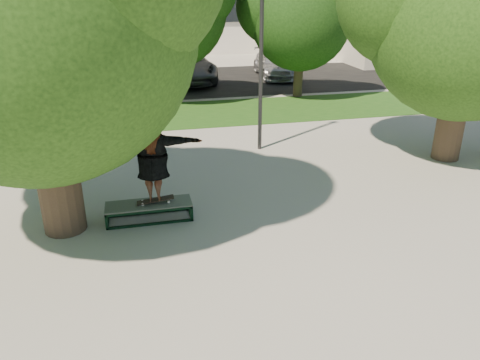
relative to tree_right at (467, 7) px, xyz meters
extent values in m
plane|color=gray|center=(-5.92, -3.08, -4.09)|extent=(120.00, 120.00, 0.00)
cube|color=#174814|center=(-4.92, 6.42, -4.08)|extent=(30.00, 4.00, 0.02)
cube|color=black|center=(-5.92, 12.92, -4.09)|extent=(40.00, 8.00, 0.01)
cylinder|color=#38281E|center=(-10.12, -2.08, -2.49)|extent=(0.84, 0.84, 3.20)
sphere|color=#1A3C10|center=(-10.12, -2.08, -0.02)|extent=(5.80, 5.80, 5.80)
cylinder|color=#38281E|center=(0.08, -0.08, -2.59)|extent=(0.76, 0.76, 3.00)
sphere|color=#1A3C10|center=(0.08, -0.08, -0.31)|extent=(5.20, 5.20, 5.20)
cylinder|color=#38281E|center=(-12.42, 7.92, -2.69)|extent=(0.44, 0.44, 2.80)
sphere|color=black|center=(-12.42, 7.92, -0.63)|extent=(4.40, 4.40, 4.40)
cylinder|color=#38281E|center=(-6.92, 8.92, -2.59)|extent=(0.50, 0.50, 3.00)
sphere|color=black|center=(-6.92, 8.92, -0.37)|extent=(4.80, 4.80, 4.80)
cylinder|color=#38281E|center=(-1.42, 8.42, -2.79)|extent=(0.40, 0.40, 2.60)
sphere|color=black|center=(-1.42, 8.42, -0.86)|extent=(4.20, 4.20, 4.20)
sphere|color=black|center=(-2.47, 9.05, -0.34)|extent=(3.15, 3.15, 3.15)
sphere|color=black|center=(-0.47, 8.00, -0.13)|extent=(2.94, 2.94, 2.94)
cylinder|color=#2D2D30|center=(-4.92, 1.92, -1.09)|extent=(0.12, 0.12, 6.00)
cube|color=black|center=(-7.92, 21.86, -1.09)|extent=(27.60, 0.12, 1.60)
cube|color=#475147|center=(-8.42, -2.03, -3.73)|extent=(1.80, 0.60, 0.03)
cylinder|color=white|center=(-8.54, -2.11, -3.69)|extent=(0.06, 0.03, 0.06)
cylinder|color=white|center=(-8.54, -1.95, -3.69)|extent=(0.06, 0.03, 0.06)
cylinder|color=white|center=(-8.00, -2.11, -3.69)|extent=(0.06, 0.03, 0.06)
cylinder|color=white|center=(-8.00, -1.95, -3.69)|extent=(0.06, 0.03, 0.06)
cube|color=black|center=(-8.27, -2.03, -3.65)|extent=(0.78, 0.20, 0.10)
imported|color=#4D3C21|center=(-8.27, -2.03, -2.80)|extent=(2.12, 0.84, 1.67)
imported|color=#B6B6BB|center=(-11.16, 13.30, -3.39)|extent=(1.76, 4.15, 1.40)
imported|color=black|center=(-10.92, 12.27, -3.42)|extent=(1.53, 4.14, 1.35)
imported|color=#555559|center=(-5.92, 13.15, -3.28)|extent=(2.92, 5.98, 1.64)
imported|color=#AFAFB4|center=(-0.97, 13.22, -3.42)|extent=(2.28, 4.78, 1.34)
camera|label=1|loc=(-8.52, -11.14, 0.58)|focal=35.00mm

